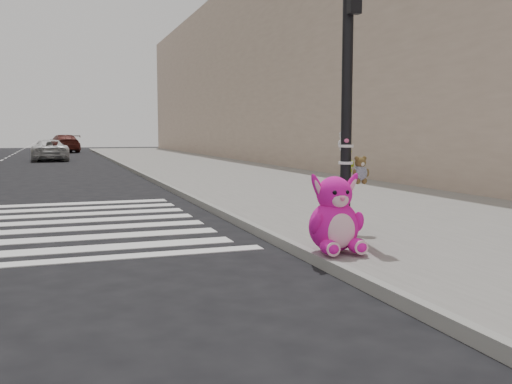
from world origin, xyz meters
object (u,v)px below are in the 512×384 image
object	(u,v)px
red_teddy	(337,245)
car_white_near	(49,150)
pink_bunny	(335,220)
signal_pole	(347,123)

from	to	relation	value
red_teddy	car_white_near	size ratio (longest dim) A/B	0.05
pink_bunny	red_teddy	world-z (taller)	pink_bunny
signal_pole	pink_bunny	distance (m)	1.92
signal_pole	red_teddy	xyz separation A→B (m)	(-0.81, -1.31, -1.54)
signal_pole	pink_bunny	world-z (taller)	signal_pole
pink_bunny	red_teddy	distance (m)	0.32
signal_pole	car_white_near	size ratio (longest dim) A/B	0.91
red_teddy	signal_pole	bearing A→B (deg)	27.63
signal_pole	red_teddy	world-z (taller)	signal_pole
signal_pole	car_white_near	bearing A→B (deg)	99.04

